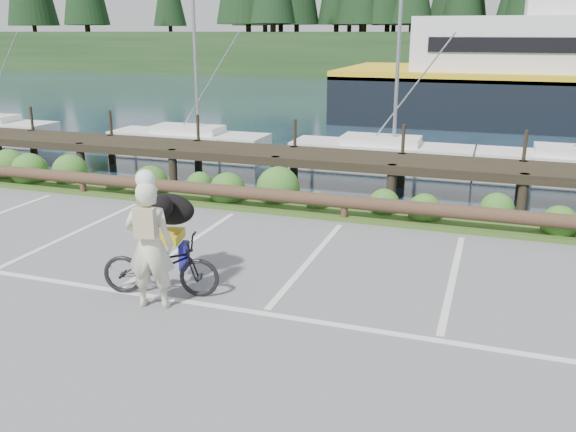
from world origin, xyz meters
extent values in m
plane|color=slate|center=(0.00, 0.00, 0.00)|extent=(72.00, 72.00, 0.00)
plane|color=#182B3B|center=(0.00, 48.00, -1.20)|extent=(160.00, 160.00, 0.00)
cube|color=#3D5B21|center=(0.00, 5.30, 0.05)|extent=(34.00, 1.60, 0.10)
imported|color=black|center=(-1.83, -0.27, 0.50)|extent=(2.01, 1.09, 1.00)
imported|color=beige|center=(-1.72, -0.70, 1.01)|extent=(0.82, 0.64, 2.01)
ellipsoid|color=black|center=(-1.97, 0.33, 1.27)|extent=(0.65, 1.00, 0.53)
camera|label=1|loc=(3.09, -8.22, 4.11)|focal=38.00mm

